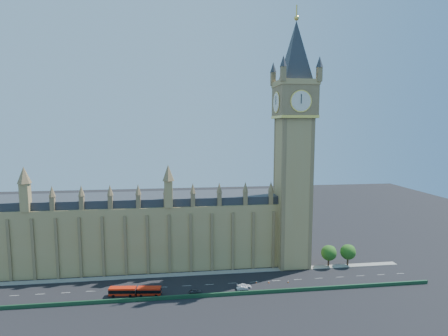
{
  "coord_description": "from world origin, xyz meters",
  "views": [
    {
      "loc": [
        -5.84,
        -116.13,
        54.42
      ],
      "look_at": [
        10.4,
        10.0,
        39.77
      ],
      "focal_mm": 28.0,
      "sensor_mm": 36.0,
      "label": 1
    }
  ],
  "objects": [
    {
      "name": "cone_c",
      "position": [
        24.83,
        -1.46,
        0.37
      ],
      "size": [
        0.47,
        0.47,
        0.74
      ],
      "rotation": [
        0.0,
        0.0,
        0.02
      ],
      "color": "black",
      "rests_on": "ground"
    },
    {
      "name": "tree_east_far",
      "position": [
        60.22,
        10.08,
        5.64
      ],
      "size": [
        6.0,
        6.0,
        8.5
      ],
      "color": "#382619",
      "rests_on": "ground"
    },
    {
      "name": "cone_a",
      "position": [
        20.52,
        -0.89,
        0.38
      ],
      "size": [
        0.63,
        0.63,
        0.78
      ],
      "rotation": [
        0.0,
        0.0,
        -0.36
      ],
      "color": "black",
      "rests_on": "ground"
    },
    {
      "name": "car_white",
      "position": [
        15.5,
        -4.21,
        0.72
      ],
      "size": [
        5.02,
        2.18,
        1.44
      ],
      "primitive_type": "imported",
      "rotation": [
        0.0,
        0.0,
        1.6
      ],
      "color": "silver",
      "rests_on": "ground"
    },
    {
      "name": "palace_westminster",
      "position": [
        -25.0,
        22.0,
        13.86
      ],
      "size": [
        120.0,
        20.0,
        28.0
      ],
      "color": "tan",
      "rests_on": "ground"
    },
    {
      "name": "ground",
      "position": [
        0.0,
        0.0,
        0.0
      ],
      "size": [
        400.0,
        400.0,
        0.0
      ],
      "primitive_type": "plane",
      "color": "black",
      "rests_on": "ground"
    },
    {
      "name": "cone_b",
      "position": [
        31.76,
        -1.99,
        0.33
      ],
      "size": [
        0.44,
        0.44,
        0.67
      ],
      "rotation": [
        0.0,
        0.0,
        -0.04
      ],
      "color": "black",
      "rests_on": "ground"
    },
    {
      "name": "car_silver",
      "position": [
        14.67,
        -5.57,
        0.65
      ],
      "size": [
        4.02,
        1.69,
        1.29
      ],
      "primitive_type": "imported",
      "rotation": [
        0.0,
        0.0,
        1.65
      ],
      "color": "#AFB3B7",
      "rests_on": "ground"
    },
    {
      "name": "tree_east_near",
      "position": [
        52.22,
        10.08,
        5.64
      ],
      "size": [
        6.0,
        6.0,
        8.5
      ],
      "color": "#382619",
      "rests_on": "ground"
    },
    {
      "name": "bridge_parapet",
      "position": [
        0.0,
        -9.0,
        0.6
      ],
      "size": [
        160.0,
        0.6,
        1.2
      ],
      "primitive_type": "cube",
      "color": "#1E4C2D",
      "rests_on": "ground"
    },
    {
      "name": "cone_d",
      "position": [
        14.62,
        -2.43,
        0.32
      ],
      "size": [
        0.42,
        0.42,
        0.64
      ],
      "rotation": [
        0.0,
        0.0,
        0.05
      ],
      "color": "black",
      "rests_on": "ground"
    },
    {
      "name": "kerb_north",
      "position": [
        0.0,
        9.5,
        0.08
      ],
      "size": [
        160.0,
        3.0,
        0.16
      ],
      "primitive_type": "cube",
      "color": "gray",
      "rests_on": "ground"
    },
    {
      "name": "red_bus",
      "position": [
        -20.76,
        -5.1,
        1.5
      ],
      "size": [
        16.91,
        4.22,
        2.85
      ],
      "rotation": [
        0.0,
        0.0,
        -0.11
      ],
      "color": "red",
      "rests_on": "ground"
    },
    {
      "name": "elizabeth_tower",
      "position": [
        38.0,
        13.99,
        54.56
      ],
      "size": [
        20.59,
        20.59,
        105.0
      ],
      "color": "tan",
      "rests_on": "ground"
    },
    {
      "name": "car_grey",
      "position": [
        -1.17,
        -5.77,
        0.66
      ],
      "size": [
        4.03,
        1.93,
        1.33
      ],
      "primitive_type": "imported",
      "rotation": [
        0.0,
        0.0,
        1.48
      ],
      "color": "#414249",
      "rests_on": "ground"
    }
  ]
}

